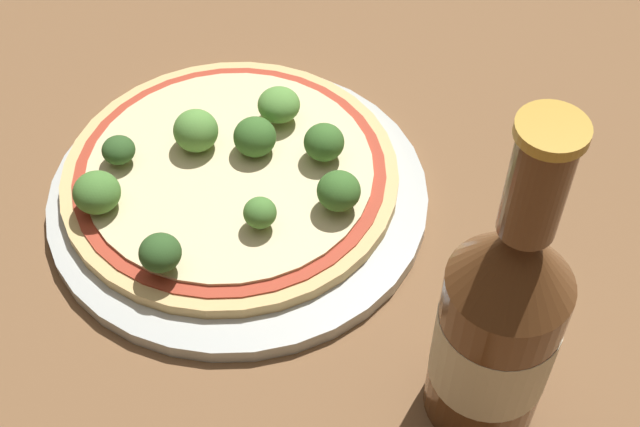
# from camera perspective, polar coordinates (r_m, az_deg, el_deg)

# --- Properties ---
(ground_plane) EXTENTS (3.00, 3.00, 0.00)m
(ground_plane) POSITION_cam_1_polar(r_m,az_deg,el_deg) (0.69, -5.63, 1.46)
(ground_plane) COLOR brown
(plate) EXTENTS (0.28, 0.28, 0.01)m
(plate) POSITION_cam_1_polar(r_m,az_deg,el_deg) (0.67, -5.43, 1.05)
(plate) COLOR #B2B7B2
(plate) RESTS_ON ground_plane
(pizza) EXTENTS (0.25, 0.25, 0.01)m
(pizza) POSITION_cam_1_polar(r_m,az_deg,el_deg) (0.67, -5.76, 2.19)
(pizza) COLOR tan
(pizza) RESTS_ON plate
(broccoli_floret_0) EXTENTS (0.02, 0.02, 0.02)m
(broccoli_floret_0) POSITION_cam_1_polar(r_m,az_deg,el_deg) (0.68, -12.77, 3.97)
(broccoli_floret_0) COLOR #89A866
(broccoli_floret_0) RESTS_ON pizza
(broccoli_floret_1) EXTENTS (0.03, 0.03, 0.03)m
(broccoli_floret_1) POSITION_cam_1_polar(r_m,az_deg,el_deg) (0.69, -2.65, 6.96)
(broccoli_floret_1) COLOR #89A866
(broccoli_floret_1) RESTS_ON pizza
(broccoli_floret_2) EXTENTS (0.03, 0.03, 0.03)m
(broccoli_floret_2) POSITION_cam_1_polar(r_m,az_deg,el_deg) (0.66, 0.26, 4.57)
(broccoli_floret_2) COLOR #89A866
(broccoli_floret_2) RESTS_ON pizza
(broccoli_floret_3) EXTENTS (0.02, 0.02, 0.03)m
(broccoli_floret_3) POSITION_cam_1_polar(r_m,az_deg,el_deg) (0.62, -3.86, 0.03)
(broccoli_floret_3) COLOR #89A866
(broccoli_floret_3) RESTS_ON pizza
(broccoli_floret_4) EXTENTS (0.03, 0.03, 0.03)m
(broccoli_floret_4) POSITION_cam_1_polar(r_m,az_deg,el_deg) (0.63, 1.21, 1.44)
(broccoli_floret_4) COLOR #89A866
(broccoli_floret_4) RESTS_ON pizza
(broccoli_floret_5) EXTENTS (0.03, 0.03, 0.03)m
(broccoli_floret_5) POSITION_cam_1_polar(r_m,az_deg,el_deg) (0.60, -10.19, -2.51)
(broccoli_floret_5) COLOR #89A866
(broccoli_floret_5) RESTS_ON pizza
(broccoli_floret_6) EXTENTS (0.03, 0.03, 0.03)m
(broccoli_floret_6) POSITION_cam_1_polar(r_m,az_deg,el_deg) (0.68, -7.95, 5.27)
(broccoli_floret_6) COLOR #89A866
(broccoli_floret_6) RESTS_ON pizza
(broccoli_floret_7) EXTENTS (0.03, 0.03, 0.03)m
(broccoli_floret_7) POSITION_cam_1_polar(r_m,az_deg,el_deg) (0.67, -4.19, 4.91)
(broccoli_floret_7) COLOR #89A866
(broccoli_floret_7) RESTS_ON pizza
(broccoli_floret_8) EXTENTS (0.03, 0.03, 0.03)m
(broccoli_floret_8) POSITION_cam_1_polar(r_m,az_deg,el_deg) (0.65, -14.09, 1.31)
(broccoli_floret_8) COLOR #89A866
(broccoli_floret_8) RESTS_ON pizza
(beer_bottle) EXTENTS (0.07, 0.07, 0.24)m
(beer_bottle) POSITION_cam_1_polar(r_m,az_deg,el_deg) (0.51, 11.38, -6.95)
(beer_bottle) COLOR #563319
(beer_bottle) RESTS_ON ground_plane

